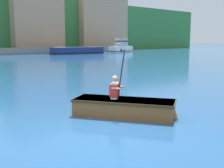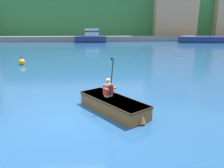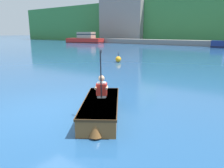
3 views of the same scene
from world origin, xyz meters
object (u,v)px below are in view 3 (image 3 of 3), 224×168
(rowboat_foreground, at_px, (101,108))
(moored_boat_dock_west_inner, at_px, (85,39))
(person_paddler, at_px, (102,88))
(channel_buoy, at_px, (118,59))

(rowboat_foreground, bearing_deg, moored_boat_dock_west_inner, 133.68)
(moored_boat_dock_west_inner, height_order, rowboat_foreground, moored_boat_dock_west_inner)
(rowboat_foreground, bearing_deg, person_paddler, 124.04)
(person_paddler, bearing_deg, rowboat_foreground, -55.96)
(channel_buoy, bearing_deg, rowboat_foreground, -57.71)
(moored_boat_dock_west_inner, distance_m, person_paddler, 41.97)
(moored_boat_dock_west_inner, relative_size, channel_buoy, 11.44)
(person_paddler, bearing_deg, moored_boat_dock_west_inner, 133.74)
(moored_boat_dock_west_inner, height_order, channel_buoy, moored_boat_dock_west_inner)
(rowboat_foreground, relative_size, person_paddler, 2.06)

